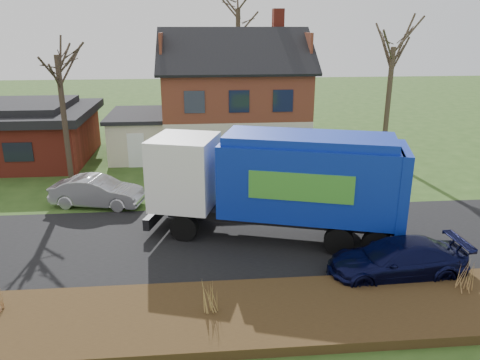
{
  "coord_description": "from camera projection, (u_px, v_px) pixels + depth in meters",
  "views": [
    {
      "loc": [
        -0.41,
        -17.05,
        8.28
      ],
      "look_at": [
        1.36,
        2.5,
        1.73
      ],
      "focal_mm": 35.0,
      "sensor_mm": 36.0,
      "label": 1
    }
  ],
  "objects": [
    {
      "name": "grass_clump_mid",
      "position": [
        208.0,
        296.0,
        13.58
      ],
      "size": [
        0.35,
        0.29,
        0.97
      ],
      "color": "#A18547",
      "rests_on": "mulch_verge"
    },
    {
      "name": "main_house",
      "position": [
        226.0,
        92.0,
        30.75
      ],
      "size": [
        12.95,
        8.95,
        9.26
      ],
      "color": "beige",
      "rests_on": "ground"
    },
    {
      "name": "mulch_verge",
      "position": [
        218.0,
        316.0,
        13.71
      ],
      "size": [
        80.0,
        3.5,
        0.3
      ],
      "primitive_type": "cube",
      "color": "#322010",
      "rests_on": "ground"
    },
    {
      "name": "silver_sedan",
      "position": [
        97.0,
        192.0,
        22.26
      ],
      "size": [
        4.56,
        2.42,
        1.43
      ],
      "primitive_type": "imported",
      "rotation": [
        0.0,
        0.0,
        1.35
      ],
      "color": "#A9AAB0",
      "rests_on": "ground"
    },
    {
      "name": "tree_front_west",
      "position": [
        54.0,
        34.0,
        23.24
      ],
      "size": [
        3.19,
        3.19,
        9.49
      ],
      "color": "#382C22",
      "rests_on": "ground"
    },
    {
      "name": "road",
      "position": [
        212.0,
        241.0,
        18.76
      ],
      "size": [
        80.0,
        7.0,
        0.02
      ],
      "primitive_type": "cube",
      "color": "black",
      "rests_on": "ground"
    },
    {
      "name": "tree_front_east",
      "position": [
        396.0,
        27.0,
        27.84
      ],
      "size": [
        3.6,
        3.6,
        10.0
      ],
      "color": "#433728",
      "rests_on": "ground"
    },
    {
      "name": "navy_wagon",
      "position": [
        397.0,
        260.0,
        15.87
      ],
      "size": [
        4.79,
        2.11,
        1.37
      ],
      "primitive_type": "imported",
      "rotation": [
        0.0,
        0.0,
        -1.53
      ],
      "color": "black",
      "rests_on": "ground"
    },
    {
      "name": "grass_clump_east",
      "position": [
        466.0,
        277.0,
        14.61
      ],
      "size": [
        0.38,
        0.31,
        0.95
      ],
      "color": "#A47C48",
      "rests_on": "mulch_verge"
    },
    {
      "name": "ranch_house",
      "position": [
        14.0,
        132.0,
        29.44
      ],
      "size": [
        9.8,
        8.2,
        3.7
      ],
      "color": "maroon",
      "rests_on": "ground"
    },
    {
      "name": "ground",
      "position": [
        212.0,
        241.0,
        18.76
      ],
      "size": [
        120.0,
        120.0,
        0.0
      ],
      "primitive_type": "plane",
      "color": "#294717",
      "rests_on": "ground"
    },
    {
      "name": "garbage_truck",
      "position": [
        280.0,
        179.0,
        18.43
      ],
      "size": [
        10.42,
        5.49,
        4.32
      ],
      "rotation": [
        0.0,
        0.0,
        -0.29
      ],
      "color": "black",
      "rests_on": "ground"
    }
  ]
}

